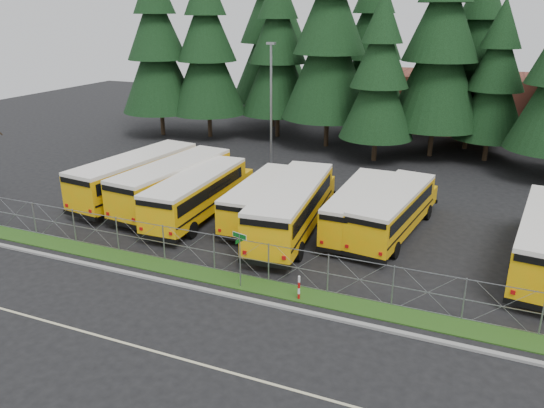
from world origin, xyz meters
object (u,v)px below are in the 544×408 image
at_px(bus_4, 293,209).
at_px(light_standard, 271,101).
at_px(street_sign, 240,248).
at_px(striped_bollard, 299,288).
at_px(bus_0, 140,177).
at_px(bus_6, 394,212).
at_px(bus_3, 263,200).
at_px(bus_1, 177,184).
at_px(bus_2, 200,195).
at_px(bus_5, 361,208).

distance_m(bus_4, light_standard, 15.03).
distance_m(street_sign, striped_bollard, 3.30).
relative_size(bus_0, bus_6, 1.13).
distance_m(bus_3, striped_bollard, 10.21).
bearing_deg(bus_1, bus_0, -178.56).
height_order(bus_1, bus_3, bus_1).
bearing_deg(bus_2, bus_0, 164.17).
bearing_deg(bus_4, bus_1, 165.34).
bearing_deg(bus_4, bus_2, 172.30).
distance_m(bus_0, bus_1, 3.12).
bearing_deg(bus_3, striped_bollard, -59.59).
distance_m(bus_3, bus_6, 8.13).
distance_m(bus_0, bus_4, 12.11).
bearing_deg(bus_0, bus_4, -1.22).
relative_size(bus_0, bus_2, 1.08).
bearing_deg(bus_4, bus_0, 166.65).
relative_size(bus_1, bus_3, 1.19).
distance_m(striped_bollard, light_standard, 22.73).
height_order(bus_4, striped_bollard, bus_4).
bearing_deg(bus_0, bus_2, -7.57).
distance_m(bus_1, bus_3, 6.30).
bearing_deg(light_standard, bus_3, -69.58).
relative_size(bus_6, street_sign, 3.79).
xyz_separation_m(striped_bollard, light_standard, (-9.79, 19.92, 4.90)).
bearing_deg(street_sign, bus_1, 136.10).
bearing_deg(bus_1, bus_2, -20.34).
xyz_separation_m(bus_2, bus_3, (3.85, 1.17, -0.17)).
height_order(bus_2, bus_3, bus_2).
bearing_deg(bus_1, striped_bollard, -30.28).
height_order(bus_0, bus_5, bus_0).
relative_size(bus_1, bus_6, 1.10).
xyz_separation_m(bus_1, bus_5, (12.40, 0.72, -0.19)).
xyz_separation_m(bus_0, bus_4, (12.00, -1.66, -0.01)).
height_order(bus_1, bus_6, bus_1).
bearing_deg(bus_1, bus_3, 5.42).
xyz_separation_m(bus_2, bus_4, (6.44, -0.25, 0.11)).
relative_size(bus_2, bus_5, 1.09).
bearing_deg(bus_4, bus_6, 15.62).
xyz_separation_m(bus_0, striped_bollard, (14.96, -8.78, -0.98)).
height_order(bus_1, bus_4, bus_4).
relative_size(bus_3, striped_bollard, 8.22).
height_order(bus_4, street_sign, bus_4).
xyz_separation_m(bus_1, bus_2, (2.44, -1.19, -0.08)).
bearing_deg(light_standard, bus_6, -40.87).
relative_size(bus_1, bus_5, 1.14).
xyz_separation_m(bus_0, bus_5, (15.51, 0.50, -0.23)).
xyz_separation_m(bus_1, light_standard, (2.06, 11.36, 3.96)).
relative_size(bus_4, bus_6, 1.13).
height_order(bus_0, bus_6, bus_0).
relative_size(bus_4, light_standard, 1.18).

